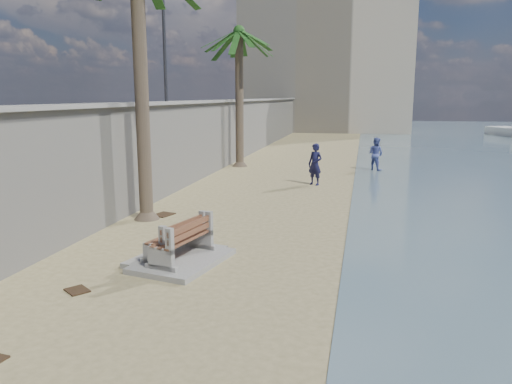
{
  "coord_description": "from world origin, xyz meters",
  "views": [
    {
      "loc": [
        2.36,
        -6.25,
        3.82
      ],
      "look_at": [
        -0.5,
        7.0,
        1.2
      ],
      "focal_mm": 35.0,
      "sensor_mm": 36.0,
      "label": 1
    }
  ],
  "objects": [
    {
      "name": "streetlight",
      "position": [
        -5.1,
        12.0,
        6.64
      ],
      "size": [
        0.28,
        0.28,
        5.12
      ],
      "color": "#2D2D33",
      "rests_on": "wall_cap"
    },
    {
      "name": "seawall",
      "position": [
        -5.2,
        20.0,
        1.75
      ],
      "size": [
        0.45,
        70.0,
        3.5
      ],
      "primitive_type": "cube",
      "color": "gray",
      "rests_on": "ground_plane"
    },
    {
      "name": "end_building",
      "position": [
        -2.0,
        52.0,
        7.0
      ],
      "size": [
        18.0,
        12.0,
        14.0
      ],
      "primitive_type": "cube",
      "color": "#B7AA93",
      "rests_on": "ground_plane"
    },
    {
      "name": "person_a",
      "position": [
        0.34,
        15.25,
        1.04
      ],
      "size": [
        0.9,
        0.8,
        2.07
      ],
      "primitive_type": "imported",
      "rotation": [
        0.0,
        0.0,
        -0.5
      ],
      "color": "#141538",
      "rests_on": "ground_plane"
    },
    {
      "name": "debris_c",
      "position": [
        -3.93,
        8.56,
        0.01
      ],
      "size": [
        0.7,
        0.79,
        0.03
      ],
      "primitive_type": "cube",
      "rotation": [
        0.0,
        0.0,
        1.27
      ],
      "color": "#382616",
      "rests_on": "ground_plane"
    },
    {
      "name": "ground_plane",
      "position": [
        0.0,
        0.0,
        0.0
      ],
      "size": [
        140.0,
        140.0,
        0.0
      ],
      "primitive_type": "plane",
      "color": "tan"
    },
    {
      "name": "bench_far",
      "position": [
        -1.63,
        4.18,
        0.43
      ],
      "size": [
        2.04,
        2.61,
        0.98
      ],
      "color": "gray",
      "rests_on": "ground_plane"
    },
    {
      "name": "bench_near",
      "position": [
        -1.88,
        4.44,
        0.41
      ],
      "size": [
        2.02,
        2.54,
        0.93
      ],
      "color": "gray",
      "rests_on": "ground_plane"
    },
    {
      "name": "wall_cap",
      "position": [
        -5.2,
        20.0,
        3.55
      ],
      "size": [
        0.8,
        70.0,
        0.12
      ],
      "primitive_type": "cube",
      "color": "gray",
      "rests_on": "seawall"
    },
    {
      "name": "person_b",
      "position": [
        3.0,
        20.3,
        0.94
      ],
      "size": [
        1.15,
        1.09,
        1.88
      ],
      "primitive_type": "imported",
      "rotation": [
        0.0,
        0.0,
        2.53
      ],
      "color": "#515DA7",
      "rests_on": "ground_plane"
    },
    {
      "name": "debris_d",
      "position": [
        -3.09,
        2.15,
        0.01
      ],
      "size": [
        0.6,
        0.58,
        0.03
      ],
      "primitive_type": "cube",
      "rotation": [
        0.0,
        0.0,
        5.65
      ],
      "color": "#382616",
      "rests_on": "ground_plane"
    },
    {
      "name": "palm_back",
      "position": [
        -4.27,
        20.22,
        7.05
      ],
      "size": [
        5.0,
        5.0,
        8.06
      ],
      "color": "brown",
      "rests_on": "ground_plane"
    }
  ]
}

